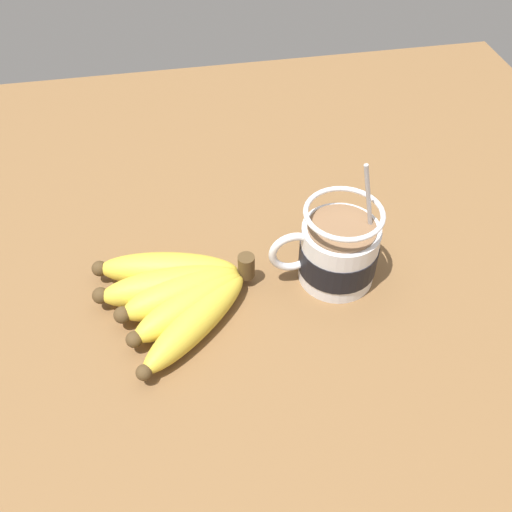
% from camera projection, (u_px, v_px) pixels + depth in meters
% --- Properties ---
extents(table, '(1.11, 1.11, 0.04)m').
position_uv_depth(table, '(267.00, 295.00, 0.70)').
color(table, brown).
rests_on(table, ground).
extents(coffee_mug, '(0.13, 0.09, 0.17)m').
position_uv_depth(coffee_mug, '(336.00, 248.00, 0.67)').
color(coffee_mug, silver).
rests_on(coffee_mug, table).
extents(banana_bunch, '(0.19, 0.19, 0.04)m').
position_uv_depth(banana_bunch, '(179.00, 293.00, 0.65)').
color(banana_bunch, '#4C381E').
rests_on(banana_bunch, table).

